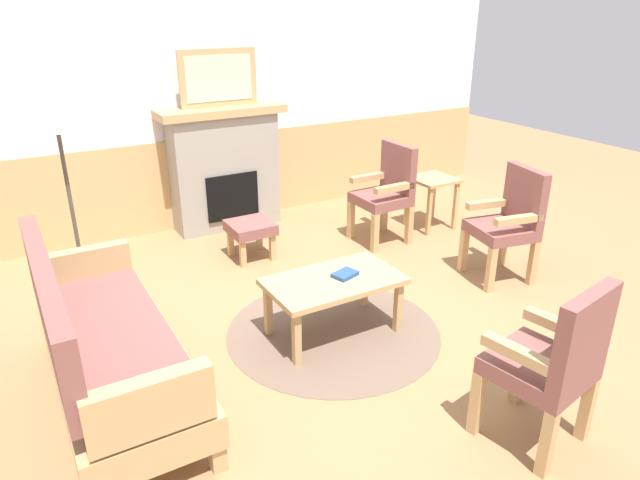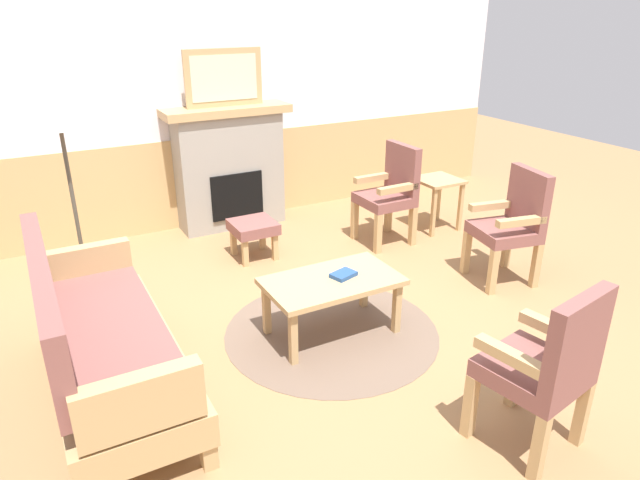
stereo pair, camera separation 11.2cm
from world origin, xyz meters
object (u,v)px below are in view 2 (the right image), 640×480
fireplace (229,166)px  book_on_table (343,275)px  coffee_table (332,286)px  armchair_front_left (547,363)px  floor_lamp_by_couch (60,125)px  framed_picture (224,78)px  side_table (437,189)px  couch (102,342)px  armchair_by_window_left (513,221)px  armchair_near_fireplace (391,190)px  footstool (253,229)px

fireplace → book_on_table: fireplace is taller
coffee_table → armchair_front_left: 1.60m
coffee_table → floor_lamp_by_couch: size_ratio=0.57×
framed_picture → side_table: bearing=-31.3°
book_on_table → armchair_front_left: (0.31, -1.53, 0.08)m
couch → side_table: (3.58, 1.29, 0.04)m
armchair_by_window_left → armchair_front_left: (-1.39, -1.58, 0.00)m
coffee_table → armchair_near_fireplace: armchair_near_fireplace is taller
couch → book_on_table: (1.66, -0.01, 0.06)m
fireplace → book_on_table: bearing=-91.2°
footstool → armchair_near_fireplace: 1.42m
fireplace → couch: (-1.71, -2.43, -0.26)m
book_on_table → armchair_front_left: 1.57m
floor_lamp_by_couch → fireplace: bearing=35.0°
armchair_front_left → side_table: (1.61, 2.83, -0.10)m
side_table → floor_lamp_by_couch: floor_lamp_by_couch is taller
fireplace → framed_picture: framed_picture is taller
couch → armchair_near_fireplace: size_ratio=1.84×
footstool → side_table: (2.00, -0.22, 0.15)m
fireplace → armchair_near_fireplace: size_ratio=1.33×
book_on_table → armchair_near_fireplace: size_ratio=0.18×
framed_picture → coffee_table: (-0.14, -2.43, -1.17)m
armchair_front_left → book_on_table: bearing=101.4°
fireplace → armchair_front_left: 3.98m
couch → armchair_near_fireplace: 3.20m
armchair_near_fireplace → floor_lamp_by_couch: size_ratio=0.58×
framed_picture → armchair_front_left: framed_picture is taller
fireplace → armchair_by_window_left: size_ratio=1.33×
footstool → floor_lamp_by_couch: size_ratio=0.24×
floor_lamp_by_couch → book_on_table: bearing=-39.1°
framed_picture → couch: 3.19m
book_on_table → side_table: bearing=34.1°
armchair_by_window_left → floor_lamp_by_couch: bearing=159.2°
armchair_by_window_left → armchair_front_left: 2.10m
book_on_table → fireplace: bearing=88.8°
armchair_front_left → coffee_table: bearing=104.6°
armchair_front_left → fireplace: bearing=93.7°
coffee_table → side_table: bearing=32.7°
couch → armchair_by_window_left: same height
couch → footstool: couch is taller
armchair_front_left → side_table: size_ratio=1.78×
armchair_near_fireplace → side_table: (0.63, 0.04, -0.10)m
coffee_table → footstool: 1.52m
fireplace → coffee_table: (-0.14, -2.43, -0.27)m
armchair_near_fireplace → armchair_by_window_left: (0.40, -1.21, 0.00)m
armchair_near_fireplace → armchair_front_left: (-0.98, -2.79, 0.00)m
book_on_table → armchair_front_left: size_ratio=0.18×
floor_lamp_by_couch → side_table: bearing=0.1°
armchair_by_window_left → floor_lamp_by_couch: size_ratio=0.58×
framed_picture → couch: bearing=-125.1°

